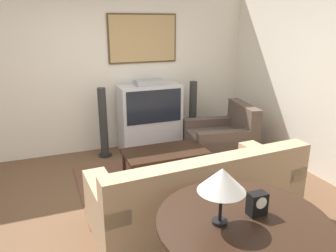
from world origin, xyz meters
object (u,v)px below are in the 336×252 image
object	(u,v)px
mantel_clock	(257,204)
speaker_tower_right	(193,115)
speaker_tower_left	(103,124)
table_lamp	(222,181)
coffee_table	(165,153)
console_table	(243,227)
couch	(198,195)
armchair	(222,139)
tv	(150,117)

from	to	relation	value
mantel_clock	speaker_tower_right	bearing A→B (deg)	71.77
speaker_tower_left	table_lamp	bearing A→B (deg)	-86.84
table_lamp	speaker_tower_right	distance (m)	3.69
coffee_table	speaker_tower_left	xyz separation A→B (m)	(-0.63, 1.15, 0.16)
table_lamp	speaker_tower_left	xyz separation A→B (m)	(-0.19, 3.36, -0.55)
coffee_table	console_table	bearing A→B (deg)	-96.63
console_table	table_lamp	distance (m)	0.44
console_table	speaker_tower_left	size ratio (longest dim) A/B	1.10
coffee_table	mantel_clock	bearing A→B (deg)	-93.38
console_table	speaker_tower_right	size ratio (longest dim) A/B	1.10
couch	armchair	distance (m)	1.95
tv	mantel_clock	bearing A→B (deg)	-95.17
table_lamp	speaker_tower_left	world-z (taller)	table_lamp
tv	couch	distance (m)	2.26
tv	speaker_tower_right	xyz separation A→B (m)	(0.80, -0.02, -0.03)
console_table	table_lamp	bearing A→B (deg)	170.66
tv	coffee_table	bearing A→B (deg)	-98.52
armchair	console_table	bearing A→B (deg)	-19.08
mantel_clock	table_lamp	bearing A→B (deg)	179.81
table_lamp	tv	bearing A→B (deg)	79.69
console_table	coffee_table	bearing A→B (deg)	83.37
speaker_tower_right	table_lamp	bearing A→B (deg)	-112.86
tv	table_lamp	world-z (taller)	tv
coffee_table	console_table	world-z (taller)	console_table
console_table	mantel_clock	world-z (taller)	mantel_clock
tv	armchair	xyz separation A→B (m)	(1.02, -0.70, -0.30)
tv	coffee_table	xyz separation A→B (m)	(-0.18, -1.17, -0.20)
tv	speaker_tower_left	distance (m)	0.80
armchair	coffee_table	size ratio (longest dim) A/B	0.98
armchair	console_table	world-z (taller)	armchair
speaker_tower_right	coffee_table	bearing A→B (deg)	-130.42
coffee_table	table_lamp	xyz separation A→B (m)	(-0.44, -2.22, 0.71)
console_table	mantel_clock	size ratio (longest dim) A/B	7.23
coffee_table	mantel_clock	world-z (taller)	mantel_clock
armchair	speaker_tower_right	world-z (taller)	speaker_tower_right
couch	speaker_tower_right	distance (m)	2.44
couch	coffee_table	xyz separation A→B (m)	(0.02, 1.07, 0.08)
speaker_tower_left	speaker_tower_right	distance (m)	1.60
tv	console_table	xyz separation A→B (m)	(-0.44, -3.41, 0.12)
table_lamp	mantel_clock	distance (m)	0.40
couch	speaker_tower_right	xyz separation A→B (m)	(0.99, 2.21, 0.24)
couch	console_table	world-z (taller)	couch
couch	coffee_table	distance (m)	1.07
couch	console_table	xyz separation A→B (m)	(-0.24, -1.18, 0.40)
couch	armchair	bearing A→B (deg)	-131.35
armchair	mantel_clock	bearing A→B (deg)	-17.14
couch	table_lamp	bearing A→B (deg)	66.63
coffee_table	console_table	size ratio (longest dim) A/B	0.90
tv	speaker_tower_left	world-z (taller)	tv
couch	console_table	distance (m)	1.27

